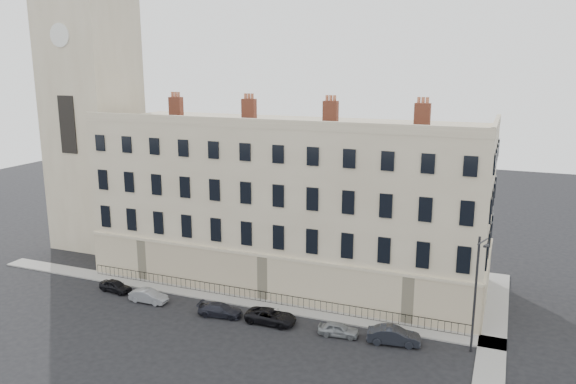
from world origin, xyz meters
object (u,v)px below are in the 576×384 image
at_px(car_b, 149,296).
at_px(car_c, 220,310).
at_px(car_e, 339,329).
at_px(car_a, 115,286).
at_px(car_d, 271,316).
at_px(streetlamp, 476,290).
at_px(car_f, 394,336).

relative_size(car_b, car_c, 0.92).
relative_size(car_b, car_e, 1.10).
bearing_deg(car_c, car_a, 77.24).
height_order(car_c, car_d, car_d).
bearing_deg(car_e, streetlamp, -89.51).
distance_m(car_d, car_f, 9.76).
distance_m(car_a, car_e, 21.25).
relative_size(car_a, car_f, 0.82).
height_order(car_a, car_c, car_a).
height_order(car_b, car_e, car_b).
relative_size(car_a, car_d, 0.78).
relative_size(car_b, streetlamp, 0.39).
relative_size(car_c, car_d, 0.90).
bearing_deg(car_a, car_e, -84.93).
bearing_deg(car_a, car_f, -83.96).
xyz_separation_m(car_f, streetlamp, (5.43, 0.80, 4.15)).
distance_m(car_a, car_d, 15.62).
xyz_separation_m(car_b, streetlamp, (26.63, 1.32, 4.23)).
relative_size(car_c, car_e, 1.19).
xyz_separation_m(car_c, streetlamp, (19.54, 1.42, 4.25)).
relative_size(car_b, car_d, 0.83).
bearing_deg(car_d, streetlamp, -86.95).
bearing_deg(car_d, car_f, -89.40).
distance_m(car_b, car_f, 21.21).
relative_size(car_b, car_f, 0.88).
distance_m(car_d, streetlamp, 15.80).
bearing_deg(car_f, car_c, 83.37).
height_order(car_d, car_e, car_d).
bearing_deg(car_d, car_b, 90.39).
bearing_deg(car_c, car_b, 81.10).
bearing_deg(car_f, streetlamp, -90.83).
xyz_separation_m(car_a, car_b, (4.17, -0.82, 0.02)).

